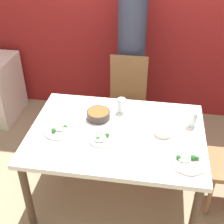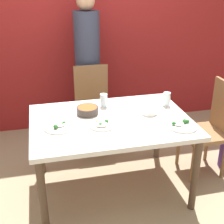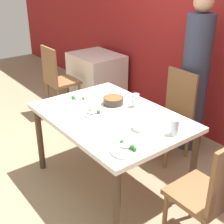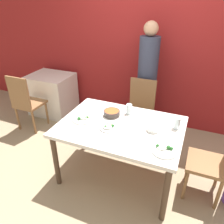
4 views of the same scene
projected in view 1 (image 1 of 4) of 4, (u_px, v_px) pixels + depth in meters
ground_plane at (116, 195)px, 2.83m from camera, size 10.00×10.00×0.00m
dining_table at (116, 139)px, 2.47m from camera, size 1.36×0.97×0.73m
chair_adult_spot at (127, 100)px, 3.23m from camera, size 0.40×0.40×0.95m
person_adult at (131, 61)px, 3.31m from camera, size 0.29×0.29×1.70m
bowl_curry at (98, 114)px, 2.56m from camera, size 0.19×0.19×0.07m
plate_rice_adult at (188, 162)px, 2.13m from camera, size 0.24×0.24×0.06m
plate_rice_child at (101, 138)px, 2.34m from camera, size 0.21×0.21×0.05m
plate_noodles at (59, 130)px, 2.42m from camera, size 0.24×0.24×0.06m
bowl_rice_small at (163, 131)px, 2.39m from camera, size 0.14×0.14×0.05m
glass_water_tall at (192, 119)px, 2.45m from camera, size 0.07×0.07×0.13m
glass_water_short at (121, 105)px, 2.62m from camera, size 0.07×0.07×0.13m
napkin_folded at (110, 158)px, 2.17m from camera, size 0.14×0.14×0.01m
fork_steel at (139, 155)px, 2.20m from camera, size 0.18×0.05×0.01m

